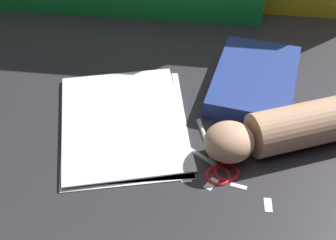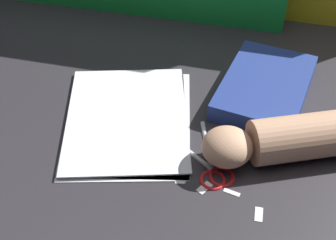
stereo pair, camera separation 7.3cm
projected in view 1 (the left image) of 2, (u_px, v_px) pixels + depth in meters
ground_plane at (182, 142)px, 0.88m from camera, size 6.00×6.00×0.00m
paper_stack at (124, 122)px, 0.91m from camera, size 0.26×0.33×0.01m
book_closed at (255, 81)px, 0.98m from camera, size 0.24×0.29×0.04m
scissors at (213, 161)px, 0.83m from camera, size 0.14×0.17×0.01m
hand_forearm at (289, 129)px, 0.84m from camera, size 0.32×0.15×0.08m
paper_scrap_near at (188, 179)px, 0.81m from camera, size 0.02×0.01×0.00m
paper_scrap_mid at (211, 184)px, 0.80m from camera, size 0.03×0.03×0.00m
paper_scrap_far at (268, 205)px, 0.77m from camera, size 0.02×0.03×0.00m
paper_scrap_side at (239, 186)px, 0.80m from camera, size 0.03×0.02×0.00m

